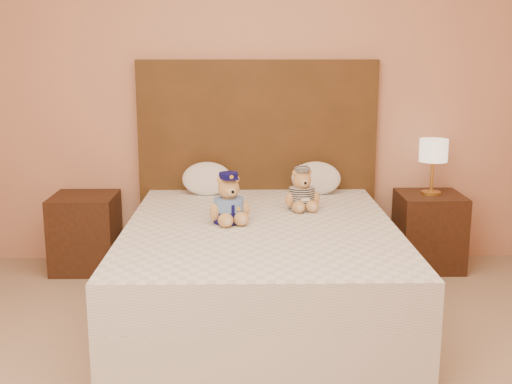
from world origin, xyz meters
The scene contains 9 objects.
bed centered at (0.00, 1.20, 0.28)m, with size 1.60×2.00×0.55m.
headboard centered at (0.00, 2.21, 0.75)m, with size 1.75×0.08×1.50m, color #533319.
nightstand_left centered at (-1.25, 2.00, 0.28)m, with size 0.45×0.45×0.55m, color #3D1F13.
nightstand_right centered at (1.25, 2.00, 0.28)m, with size 0.45×0.45×0.55m, color #3D1F13.
lamp centered at (1.25, 2.00, 0.85)m, with size 0.20×0.20×0.40m.
teddy_police centered at (-0.19, 1.24, 0.70)m, with size 0.26×0.25×0.30m, color #B07F44, non-canonical shape.
teddy_prisoner centered at (0.28, 1.56, 0.69)m, with size 0.24×0.23×0.27m, color #B07F44, non-canonical shape.
pillow_left centered at (-0.37, 2.03, 0.68)m, with size 0.35×0.23×0.25m, color white.
pillow_right centered at (0.42, 2.03, 0.68)m, with size 0.36×0.23×0.25m, color white.
Camera 1 is at (-0.09, -2.49, 1.56)m, focal length 45.00 mm.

